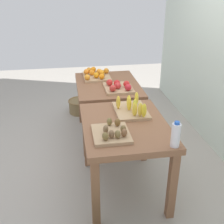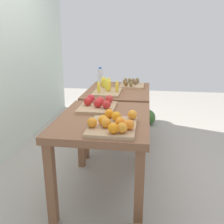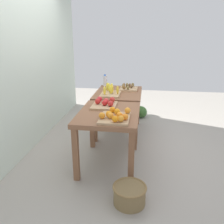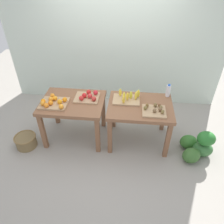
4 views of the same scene
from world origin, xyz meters
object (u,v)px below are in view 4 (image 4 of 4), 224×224
(apple_bin, at_px, (88,97))
(watermelon_pile, at_px, (197,146))
(display_table_left, at_px, (73,107))
(orange_bin, at_px, (53,102))
(display_table_right, at_px, (140,111))
(water_bottle, at_px, (168,91))
(kiwi_bin, at_px, (154,110))
(wicker_basket, at_px, (26,141))
(banana_crate, at_px, (128,98))

(apple_bin, xyz_separation_m, watermelon_pile, (1.85, -0.35, -0.63))
(display_table_left, bearing_deg, watermelon_pile, -6.75)
(orange_bin, xyz_separation_m, watermelon_pile, (2.37, -0.13, -0.63))
(display_table_right, distance_m, water_bottle, 0.60)
(display_table_right, relative_size, kiwi_bin, 2.89)
(orange_bin, height_order, kiwi_bin, orange_bin)
(orange_bin, relative_size, wicker_basket, 1.18)
(banana_crate, distance_m, wicker_basket, 1.91)
(apple_bin, height_order, watermelon_pile, apple_bin)
(display_table_left, xyz_separation_m, display_table_right, (1.12, 0.00, 0.00))
(watermelon_pile, xyz_separation_m, wicker_basket, (-2.90, -0.10, -0.06))
(banana_crate, height_order, wicker_basket, banana_crate)
(display_table_left, xyz_separation_m, kiwi_bin, (1.33, -0.16, 0.14))
(display_table_left, height_order, watermelon_pile, display_table_left)
(display_table_right, height_order, apple_bin, apple_bin)
(apple_bin, bearing_deg, kiwi_bin, -13.25)
(display_table_left, bearing_deg, display_table_right, 0.00)
(display_table_right, relative_size, wicker_basket, 2.79)
(display_table_right, distance_m, watermelon_pile, 1.11)
(display_table_left, xyz_separation_m, water_bottle, (1.58, 0.32, 0.22))
(apple_bin, bearing_deg, display_table_left, -158.08)
(water_bottle, distance_m, watermelon_pile, 1.03)
(apple_bin, height_order, banana_crate, banana_crate)
(apple_bin, bearing_deg, banana_crate, 1.18)
(watermelon_pile, bearing_deg, banana_crate, 163.17)
(apple_bin, bearing_deg, wicker_basket, -156.95)
(banana_crate, bearing_deg, orange_bin, -168.80)
(apple_bin, distance_m, water_bottle, 1.35)
(banana_crate, bearing_deg, kiwi_bin, -32.31)
(display_table_right, height_order, orange_bin, orange_bin)
(water_bottle, height_order, wicker_basket, water_bottle)
(banana_crate, relative_size, wicker_basket, 1.18)
(wicker_basket, bearing_deg, water_bottle, 15.68)
(display_table_right, relative_size, water_bottle, 4.63)
(orange_bin, height_order, water_bottle, water_bottle)
(orange_bin, bearing_deg, watermelon_pile, -3.05)
(apple_bin, distance_m, kiwi_bin, 1.12)
(wicker_basket, bearing_deg, display_table_right, 10.28)
(display_table_left, xyz_separation_m, wicker_basket, (-0.81, -0.35, -0.54))
(kiwi_bin, height_order, water_bottle, water_bottle)
(watermelon_pile, bearing_deg, water_bottle, 132.29)
(apple_bin, bearing_deg, watermelon_pile, -10.59)
(kiwi_bin, relative_size, water_bottle, 1.60)
(watermelon_pile, distance_m, wicker_basket, 2.91)
(wicker_basket, bearing_deg, apple_bin, 23.05)
(display_table_right, height_order, wicker_basket, display_table_right)
(display_table_left, distance_m, orange_bin, 0.34)
(display_table_right, bearing_deg, apple_bin, 173.61)
(display_table_left, relative_size, watermelon_pile, 1.67)
(apple_bin, distance_m, watermelon_pile, 1.98)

